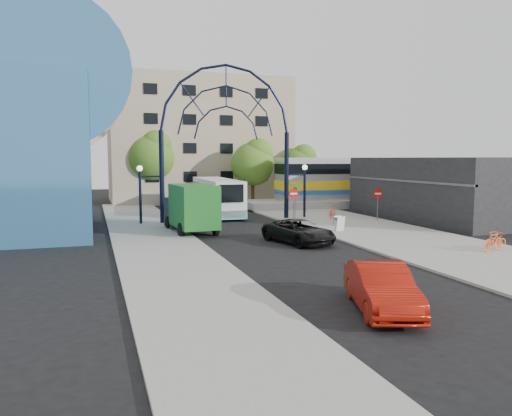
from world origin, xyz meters
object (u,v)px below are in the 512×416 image
object	(u,v)px
gateway_arch	(226,111)
street_name_sign	(295,194)
tree_north_b	(152,155)
city_bus	(217,196)
sandwich_board	(339,222)
stop_sign	(294,197)
tree_north_c	(300,164)
green_truck	(190,208)
do_not_enter_sign	(378,197)
red_sedan	(381,288)
black_suv	(299,232)
tree_north_a	(254,161)
bike_far_a	(495,241)
bike_near_b	(333,213)
bike_near_a	(338,219)
bike_far_b	(493,241)
train_car	(391,178)

from	to	relation	value
gateway_arch	street_name_sign	distance (m)	8.38
tree_north_b	city_bus	world-z (taller)	tree_north_b
sandwich_board	stop_sign	bearing A→B (deg)	97.57
tree_north_c	green_truck	distance (m)	24.67
street_name_sign	tree_north_c	distance (m)	16.95
do_not_enter_sign	red_sedan	xyz separation A→B (m)	(-12.17, -19.77, -1.21)
street_name_sign	black_suv	bearing A→B (deg)	-111.62
tree_north_a	black_suv	bearing A→B (deg)	-101.65
stop_sign	sandwich_board	bearing A→B (deg)	-82.43
bike_far_a	bike_near_b	bearing A→B (deg)	6.14
stop_sign	black_suv	xyz separation A→B (m)	(-3.41, -9.00, -1.30)
gateway_arch	green_truck	bearing A→B (deg)	-128.53
stop_sign	red_sedan	bearing A→B (deg)	-105.32
black_suv	city_bus	bearing A→B (deg)	79.07
tree_north_a	green_truck	bearing A→B (deg)	-120.70
stop_sign	sandwich_board	xyz separation A→B (m)	(0.80, -6.02, -1.25)
red_sedan	bike_near_a	distance (m)	20.54
tree_north_b	bike_near_a	distance (m)	24.05
bike_near_b	gateway_arch	bearing A→B (deg)	173.49
bike_far_b	do_not_enter_sign	bearing A→B (deg)	-22.62
tree_north_a	green_truck	world-z (taller)	tree_north_a
bike_near_b	red_sedan	bearing A→B (deg)	-103.44
tree_north_b	bike_far_b	distance (m)	35.95
bike_near_a	bike_far_a	size ratio (longest dim) A/B	1.03
bike_near_b	bike_far_b	size ratio (longest dim) A/B	1.01
do_not_enter_sign	bike_far_a	bearing A→B (deg)	-91.95
train_car	bike_far_a	distance (m)	26.23
street_name_sign	bike_near_a	size ratio (longest dim) A/B	1.79
do_not_enter_sign	street_name_sign	bearing A→B (deg)	155.84
do_not_enter_sign	train_car	bearing A→B (deg)	53.13
gateway_arch	do_not_enter_sign	xyz separation A→B (m)	(11.00, -4.00, -6.58)
train_car	bike_far_a	size ratio (longest dim) A/B	16.54
stop_sign	street_name_sign	bearing A→B (deg)	56.36
tree_north_a	stop_sign	bearing A→B (deg)	-95.42
black_suv	bike_near_a	bearing A→B (deg)	32.59
gateway_arch	bike_near_b	world-z (taller)	gateway_arch
tree_north_c	red_sedan	distance (m)	40.13
sandwich_board	tree_north_a	distance (m)	20.33
gateway_arch	sandwich_board	distance (m)	12.52
sandwich_board	bike_near_a	size ratio (longest dim) A/B	0.63
city_bus	bike_far_a	distance (m)	23.79
do_not_enter_sign	tree_north_c	xyz separation A→B (m)	(1.12, 17.93, 2.30)
city_bus	green_truck	size ratio (longest dim) A/B	1.76
city_bus	tree_north_a	bearing A→B (deg)	52.52
stop_sign	tree_north_b	world-z (taller)	tree_north_b
green_truck	gateway_arch	bearing A→B (deg)	47.75
street_name_sign	red_sedan	bearing A→B (deg)	-105.88
green_truck	bike_far_a	distance (m)	18.50
bike_near_b	bike_far_a	xyz separation A→B (m)	(2.58, -14.04, -0.12)
train_car	bike_near_a	xyz separation A→B (m)	(-12.92, -12.96, -2.37)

